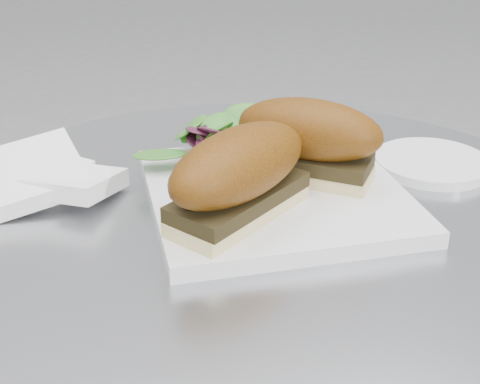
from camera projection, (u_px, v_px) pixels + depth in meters
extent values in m
cylinder|color=#B1B3B9|center=(261.00, 239.00, 0.61)|extent=(0.70, 0.70, 0.02)
cube|color=white|center=(275.00, 194.00, 0.65)|extent=(0.27, 0.27, 0.02)
cube|color=#DCC489|center=(239.00, 210.00, 0.59)|extent=(0.15, 0.12, 0.01)
cube|color=black|center=(239.00, 196.00, 0.58)|extent=(0.15, 0.12, 0.01)
ellipsoid|color=#643509|center=(239.00, 164.00, 0.57)|extent=(0.17, 0.14, 0.06)
cube|color=#DCC489|center=(307.00, 172.00, 0.66)|extent=(0.13, 0.12, 0.01)
cube|color=black|center=(308.00, 159.00, 0.66)|extent=(0.13, 0.12, 0.01)
ellipsoid|color=#643509|center=(309.00, 130.00, 0.64)|extent=(0.15, 0.15, 0.06)
cylinder|color=white|center=(432.00, 163.00, 0.72)|extent=(0.12, 0.12, 0.01)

